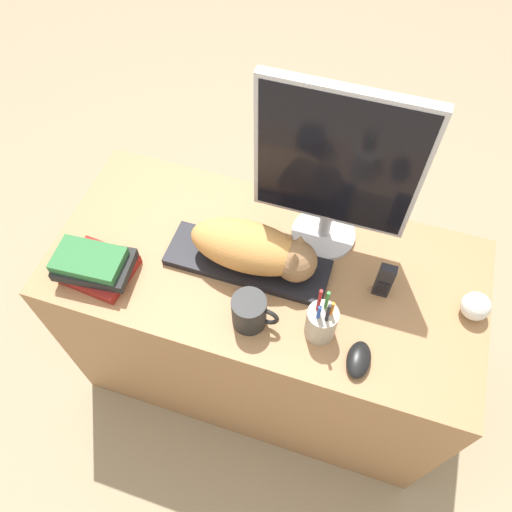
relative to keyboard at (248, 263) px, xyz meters
name	(u,v)px	position (x,y,z in m)	size (l,w,h in m)	color
ground_plane	(239,434)	(0.05, -0.29, -0.77)	(12.00, 12.00, 0.00)	#998466
desk	(264,324)	(0.05, 0.01, -0.39)	(1.28, 0.60, 0.76)	#9E7047
keyboard	(248,263)	(0.00, 0.00, 0.00)	(0.48, 0.15, 0.02)	black
cat	(257,249)	(0.03, 0.00, 0.08)	(0.37, 0.15, 0.14)	#D18C47
monitor	(336,168)	(0.19, 0.17, 0.28)	(0.43, 0.19, 0.54)	#B7B7BC
computer_mouse	(359,360)	(0.37, -0.20, 0.01)	(0.06, 0.10, 0.03)	black
coffee_mug	(250,312)	(0.06, -0.17, 0.04)	(0.13, 0.09, 0.11)	black
pen_cup	(321,322)	(0.25, -0.14, 0.05)	(0.08, 0.08, 0.20)	#B2A893
baseball	(476,306)	(0.63, 0.04, 0.03)	(0.08, 0.08, 0.08)	silver
phone	(384,281)	(0.38, 0.03, 0.05)	(0.04, 0.03, 0.13)	black
book_stack	(95,265)	(-0.40, -0.16, 0.03)	(0.23, 0.18, 0.09)	maroon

